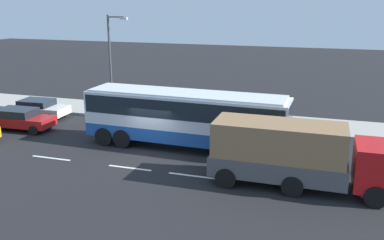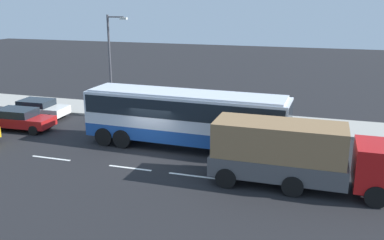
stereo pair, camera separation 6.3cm
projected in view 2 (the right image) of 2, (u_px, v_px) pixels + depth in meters
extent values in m
plane|color=black|center=(150.00, 153.00, 24.00)|extent=(120.00, 120.00, 0.00)
cube|color=#A8A399|center=(192.00, 116.00, 31.41)|extent=(80.00, 4.00, 0.15)
cube|color=white|center=(51.00, 158.00, 23.22)|extent=(2.40, 0.16, 0.01)
cube|color=white|center=(130.00, 168.00, 21.86)|extent=(2.40, 0.16, 0.01)
cube|color=white|center=(192.00, 176.00, 20.90)|extent=(2.40, 0.16, 0.01)
cube|color=#1E4C9E|center=(185.00, 133.00, 24.61)|extent=(11.93, 2.87, 0.77)
cube|color=silver|center=(185.00, 111.00, 24.25)|extent=(11.93, 2.87, 1.89)
cube|color=black|center=(185.00, 106.00, 24.17)|extent=(11.69, 2.90, 1.04)
cube|color=black|center=(289.00, 118.00, 22.38)|extent=(0.19, 2.30, 1.51)
cube|color=silver|center=(185.00, 93.00, 23.97)|extent=(11.45, 2.71, 0.12)
cylinder|color=black|center=(263.00, 140.00, 24.45)|extent=(1.11, 0.33, 1.10)
cylinder|color=black|center=(255.00, 154.00, 22.27)|extent=(1.11, 0.33, 1.10)
cylinder|color=black|center=(140.00, 128.00, 26.92)|extent=(1.11, 0.33, 1.10)
cylinder|color=black|center=(122.00, 139.00, 24.74)|extent=(1.11, 0.33, 1.10)
cylinder|color=black|center=(123.00, 126.00, 27.29)|extent=(1.11, 0.33, 1.10)
cylinder|color=black|center=(104.00, 137.00, 25.11)|extent=(1.11, 0.33, 1.10)
cube|color=red|center=(376.00, 165.00, 18.38)|extent=(1.82, 2.42, 1.93)
cube|color=#4C4C4F|center=(278.00, 165.00, 19.74)|extent=(6.22, 2.44, 0.90)
cube|color=olive|center=(279.00, 140.00, 19.40)|extent=(5.97, 2.34, 1.62)
cylinder|color=black|center=(371.00, 176.00, 19.71)|extent=(0.96, 0.28, 0.96)
cylinder|color=black|center=(376.00, 197.00, 17.59)|extent=(0.96, 0.28, 0.96)
cylinder|color=black|center=(296.00, 167.00, 20.69)|extent=(0.96, 0.28, 0.96)
cylinder|color=black|center=(293.00, 186.00, 18.57)|extent=(0.96, 0.28, 0.96)
cylinder|color=black|center=(236.00, 161.00, 21.56)|extent=(0.96, 0.28, 0.96)
cylinder|color=black|center=(226.00, 178.00, 19.45)|extent=(0.96, 0.28, 0.96)
cube|color=white|center=(39.00, 110.00, 31.00)|extent=(4.19, 2.02, 0.59)
cube|color=black|center=(36.00, 103.00, 30.91)|extent=(2.33, 1.81, 0.46)
cylinder|color=black|center=(63.00, 112.00, 31.56)|extent=(0.65, 0.22, 0.64)
cylinder|color=black|center=(50.00, 118.00, 29.89)|extent=(0.65, 0.22, 0.64)
cylinder|color=black|center=(31.00, 110.00, 32.28)|extent=(0.65, 0.22, 0.64)
cylinder|color=black|center=(15.00, 116.00, 30.61)|extent=(0.65, 0.22, 0.64)
cube|color=#B21919|center=(20.00, 121.00, 28.19)|extent=(4.50, 1.95, 0.61)
cube|color=black|center=(16.00, 112.00, 28.10)|extent=(2.50, 1.73, 0.50)
cylinder|color=black|center=(49.00, 123.00, 28.67)|extent=(0.65, 0.22, 0.64)
cylinder|color=black|center=(33.00, 131.00, 27.08)|extent=(0.65, 0.22, 0.64)
cylinder|color=black|center=(9.00, 120.00, 29.46)|extent=(0.65, 0.22, 0.64)
cylinder|color=brown|center=(281.00, 119.00, 28.85)|extent=(0.14, 0.14, 0.79)
cylinder|color=brown|center=(282.00, 119.00, 28.97)|extent=(0.14, 0.14, 0.79)
cylinder|color=#2672B2|center=(282.00, 109.00, 28.72)|extent=(0.32, 0.32, 0.59)
sphere|color=tan|center=(283.00, 103.00, 28.61)|extent=(0.21, 0.21, 0.21)
cylinder|color=#47474C|center=(110.00, 66.00, 30.45)|extent=(0.16, 0.16, 7.26)
cylinder|color=#47474C|center=(115.00, 17.00, 29.32)|extent=(1.24, 0.10, 0.10)
cube|color=silver|center=(124.00, 18.00, 29.17)|extent=(0.50, 0.24, 0.16)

